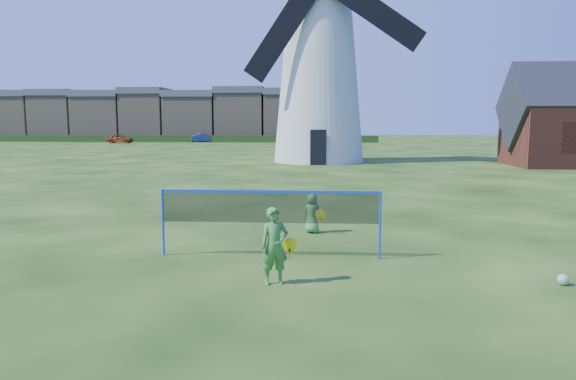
{
  "coord_description": "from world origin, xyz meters",
  "views": [
    {
      "loc": [
        1.01,
        -11.92,
        3.12
      ],
      "look_at": [
        0.2,
        0.5,
        1.5
      ],
      "focal_mm": 33.22,
      "sensor_mm": 36.0,
      "label": 1
    }
  ],
  "objects_px": {
    "player_girl": "(275,246)",
    "play_ball": "(563,280)",
    "windmill": "(319,66)",
    "player_boy": "(312,213)",
    "car_left": "(120,139)",
    "car_right": "(204,138)",
    "badminton_net": "(270,208)"
  },
  "relations": [
    {
      "from": "player_girl",
      "to": "play_ball",
      "type": "distance_m",
      "value": 5.55
    },
    {
      "from": "windmill",
      "to": "player_boy",
      "type": "distance_m",
      "value": 27.24
    },
    {
      "from": "player_boy",
      "to": "player_girl",
      "type": "bearing_deg",
      "value": 99.85
    },
    {
      "from": "car_left",
      "to": "car_right",
      "type": "relative_size",
      "value": 0.96
    },
    {
      "from": "player_boy",
      "to": "car_right",
      "type": "xyz_separation_m",
      "value": [
        -17.2,
        63.2,
        0.08
      ]
    },
    {
      "from": "player_boy",
      "to": "play_ball",
      "type": "relative_size",
      "value": 5.05
    },
    {
      "from": "player_boy",
      "to": "car_left",
      "type": "height_order",
      "value": "car_left"
    },
    {
      "from": "badminton_net",
      "to": "player_girl",
      "type": "height_order",
      "value": "badminton_net"
    },
    {
      "from": "badminton_net",
      "to": "player_boy",
      "type": "xyz_separation_m",
      "value": [
        0.92,
        2.73,
        -0.58
      ]
    },
    {
      "from": "play_ball",
      "to": "car_right",
      "type": "xyz_separation_m",
      "value": [
        -22.08,
        67.7,
        0.52
      ]
    },
    {
      "from": "badminton_net",
      "to": "car_right",
      "type": "xyz_separation_m",
      "value": [
        -16.29,
        65.93,
        -0.51
      ]
    },
    {
      "from": "badminton_net",
      "to": "player_boy",
      "type": "bearing_deg",
      "value": 71.41
    },
    {
      "from": "windmill",
      "to": "play_ball",
      "type": "relative_size",
      "value": 94.01
    },
    {
      "from": "car_left",
      "to": "car_right",
      "type": "height_order",
      "value": "car_right"
    },
    {
      "from": "player_girl",
      "to": "car_right",
      "type": "relative_size",
      "value": 0.39
    },
    {
      "from": "player_girl",
      "to": "car_right",
      "type": "bearing_deg",
      "value": 84.4
    },
    {
      "from": "car_right",
      "to": "windmill",
      "type": "bearing_deg",
      "value": -170.5
    },
    {
      "from": "player_girl",
      "to": "play_ball",
      "type": "relative_size",
      "value": 6.78
    },
    {
      "from": "windmill",
      "to": "car_left",
      "type": "height_order",
      "value": "windmill"
    },
    {
      "from": "player_boy",
      "to": "play_ball",
      "type": "height_order",
      "value": "player_boy"
    },
    {
      "from": "car_right",
      "to": "badminton_net",
      "type": "bearing_deg",
      "value": 178.38
    },
    {
      "from": "player_boy",
      "to": "windmill",
      "type": "bearing_deg",
      "value": -72.53
    },
    {
      "from": "player_boy",
      "to": "car_left",
      "type": "bearing_deg",
      "value": -46.99
    },
    {
      "from": "windmill",
      "to": "badminton_net",
      "type": "distance_m",
      "value": 29.79
    },
    {
      "from": "badminton_net",
      "to": "car_left",
      "type": "bearing_deg",
      "value": 113.95
    },
    {
      "from": "player_girl",
      "to": "car_left",
      "type": "xyz_separation_m",
      "value": [
        -27.82,
        64.03,
        -0.12
      ]
    },
    {
      "from": "windmill",
      "to": "player_girl",
      "type": "height_order",
      "value": "windmill"
    },
    {
      "from": "player_girl",
      "to": "car_right",
      "type": "xyz_separation_m",
      "value": [
        -16.58,
        67.98,
        -0.11
      ]
    },
    {
      "from": "play_ball",
      "to": "car_right",
      "type": "distance_m",
      "value": 71.21
    },
    {
      "from": "play_ball",
      "to": "car_left",
      "type": "bearing_deg",
      "value": 117.6
    },
    {
      "from": "badminton_net",
      "to": "play_ball",
      "type": "bearing_deg",
      "value": -16.95
    },
    {
      "from": "windmill",
      "to": "player_boy",
      "type": "xyz_separation_m",
      "value": [
        0.05,
        -26.42,
        -6.66
      ]
    }
  ]
}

